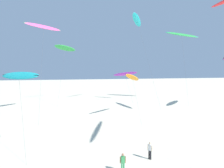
# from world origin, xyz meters

# --- Properties ---
(flying_kite_1) EXTENTS (5.69, 8.10, 16.10)m
(flying_kite_1) POSITION_xyz_m (-7.84, 40.43, 15.64)
(flying_kite_1) COLOR #EA5193
(flying_kite_1) RESTS_ON ground
(flying_kite_2) EXTENTS (5.82, 9.84, 14.84)m
(flying_kite_2) POSITION_xyz_m (-5.03, 56.25, 13.79)
(flying_kite_2) COLOR green
(flying_kite_2) RESTS_ON ground
(flying_kite_3) EXTENTS (8.15, 9.46, 18.56)m
(flying_kite_3) POSITION_xyz_m (24.57, 50.24, 17.25)
(flying_kite_3) COLOR green
(flying_kite_3) RESTS_ON ground
(flying_kite_4) EXTENTS (4.59, 8.89, 7.96)m
(flying_kite_4) POSITION_xyz_m (7.21, 37.32, 6.93)
(flying_kite_4) COLOR orange
(flying_kite_4) RESTS_ON ground
(flying_kite_9) EXTENTS (4.96, 12.61, 21.70)m
(flying_kite_9) POSITION_xyz_m (12.35, 50.22, 20.28)
(flying_kite_9) COLOR #19B2B7
(flying_kite_9) RESTS_ON ground
(flying_kite_10) EXTENTS (6.20, 7.68, 8.00)m
(flying_kite_10) POSITION_xyz_m (10.67, 54.58, 7.06)
(flying_kite_10) COLOR purple
(flying_kite_10) RESTS_ON ground
(flying_kite_11) EXTENTS (5.57, 7.38, 8.28)m
(flying_kite_11) POSITION_xyz_m (-8.70, 27.84, 7.76)
(flying_kite_11) COLOR #19B2B7
(flying_kite_11) RESTS_ON ground
(person_near_left) EXTENTS (0.51, 0.23, 1.62)m
(person_near_left) POSITION_xyz_m (0.93, 20.36, 0.89)
(person_near_left) COLOR #338E56
(person_near_left) RESTS_ON ground
(person_near_right) EXTENTS (0.35, 0.42, 1.69)m
(person_near_right) POSITION_xyz_m (3.99, 21.98, 0.93)
(person_near_right) COLOR black
(person_near_right) RESTS_ON ground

